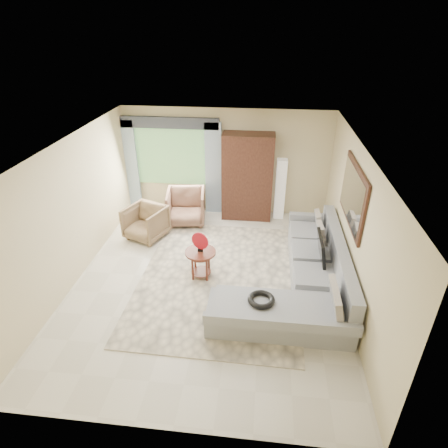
# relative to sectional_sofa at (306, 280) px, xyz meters

# --- Properties ---
(ground) EXTENTS (6.00, 6.00, 0.00)m
(ground) POSITION_rel_sectional_sofa_xyz_m (-1.78, 0.18, -0.28)
(ground) COLOR silver
(ground) RESTS_ON ground
(area_rug) EXTENTS (3.06, 4.04, 0.02)m
(area_rug) POSITION_rel_sectional_sofa_xyz_m (-1.58, 0.28, -0.27)
(area_rug) COLOR beige
(area_rug) RESTS_ON ground
(sectional_sofa) EXTENTS (2.30, 3.46, 0.90)m
(sectional_sofa) POSITION_rel_sectional_sofa_xyz_m (0.00, 0.00, 0.00)
(sectional_sofa) COLOR #95999D
(sectional_sofa) RESTS_ON ground
(tv_screen) EXTENTS (0.14, 0.74, 0.48)m
(tv_screen) POSITION_rel_sectional_sofa_xyz_m (0.27, 0.41, 0.44)
(tv_screen) COLOR black
(tv_screen) RESTS_ON sectional_sofa
(garden_hose) EXTENTS (0.43, 0.43, 0.09)m
(garden_hose) POSITION_rel_sectional_sofa_xyz_m (-0.78, -0.92, 0.26)
(garden_hose) COLOR black
(garden_hose) RESTS_ON sectional_sofa
(coffee_table) EXTENTS (0.58, 0.58, 0.58)m
(coffee_table) POSITION_rel_sectional_sofa_xyz_m (-1.95, 0.27, 0.02)
(coffee_table) COLOR #4F1E15
(coffee_table) RESTS_ON ground
(red_disc) EXTENTS (0.33, 0.14, 0.34)m
(red_disc) POSITION_rel_sectional_sofa_xyz_m (-1.95, 0.27, 0.53)
(red_disc) COLOR #B2111E
(red_disc) RESTS_ON coffee_table
(armchair_left) EXTENTS (1.04, 1.06, 0.75)m
(armchair_left) POSITION_rel_sectional_sofa_xyz_m (-3.42, 1.61, 0.09)
(armchair_left) COLOR #856448
(armchair_left) RESTS_ON ground
(armchair_right) EXTENTS (1.00, 1.02, 0.82)m
(armchair_right) POSITION_rel_sectional_sofa_xyz_m (-2.67, 2.42, 0.13)
(armchair_right) COLOR brown
(armchair_right) RESTS_ON ground
(potted_plant) EXTENTS (0.45, 0.39, 0.49)m
(potted_plant) POSITION_rel_sectional_sofa_xyz_m (-3.86, 2.50, -0.04)
(potted_plant) COLOR #999999
(potted_plant) RESTS_ON ground
(armoire) EXTENTS (1.20, 0.55, 2.10)m
(armoire) POSITION_rel_sectional_sofa_xyz_m (-1.23, 2.90, 0.77)
(armoire) COLOR black
(armoire) RESTS_ON ground
(floor_lamp) EXTENTS (0.24, 0.24, 1.50)m
(floor_lamp) POSITION_rel_sectional_sofa_xyz_m (-0.43, 2.96, 0.47)
(floor_lamp) COLOR silver
(floor_lamp) RESTS_ON ground
(window) EXTENTS (1.80, 0.04, 1.40)m
(window) POSITION_rel_sectional_sofa_xyz_m (-3.13, 3.15, 1.12)
(window) COLOR #669E59
(window) RESTS_ON wall_back
(curtain_left) EXTENTS (0.40, 0.08, 2.30)m
(curtain_left) POSITION_rel_sectional_sofa_xyz_m (-4.18, 3.06, 0.87)
(curtain_left) COLOR #9EB7CC
(curtain_left) RESTS_ON ground
(curtain_right) EXTENTS (0.40, 0.08, 2.30)m
(curtain_right) POSITION_rel_sectional_sofa_xyz_m (-2.08, 3.06, 0.87)
(curtain_right) COLOR #9EB7CC
(curtain_right) RESTS_ON ground
(valance) EXTENTS (2.40, 0.12, 0.26)m
(valance) POSITION_rel_sectional_sofa_xyz_m (-3.13, 3.08, 1.97)
(valance) COLOR #1E232D
(valance) RESTS_ON wall_back
(wall_mirror) EXTENTS (0.05, 1.70, 1.05)m
(wall_mirror) POSITION_rel_sectional_sofa_xyz_m (0.68, 0.53, 1.47)
(wall_mirror) COLOR black
(wall_mirror) RESTS_ON wall_right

